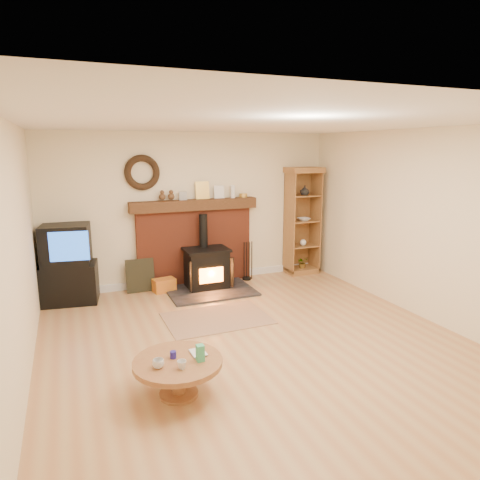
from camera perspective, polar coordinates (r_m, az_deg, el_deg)
name	(u,v)px	position (r m, az deg, el deg)	size (l,w,h in m)	color
ground	(259,345)	(5.32, 2.50, -13.81)	(5.50, 5.50, 0.00)	#B07749
room_shell	(255,203)	(4.91, 2.03, 4.98)	(5.02, 5.52, 2.61)	beige
chimney_breast	(195,238)	(7.45, -6.01, 0.21)	(2.20, 0.22, 1.78)	brown
wood_stove	(207,270)	(7.22, -4.39, -3.97)	(1.40, 1.00, 1.25)	black
area_rug	(217,318)	(6.07, -3.10, -10.38)	(1.42, 0.97, 0.01)	brown
tv_unit	(68,266)	(7.03, -21.98, -3.18)	(0.90, 0.69, 1.21)	black
curio_cabinet	(302,221)	(8.12, 8.22, 2.54)	(0.64, 0.46, 2.00)	brown
firelog_box	(164,285)	(7.23, -10.07, -5.95)	(0.35, 0.22, 0.22)	#E9B207
leaning_painting	(140,275)	(7.27, -13.15, -4.63)	(0.46, 0.03, 0.55)	black
fire_tools	(247,271)	(7.75, 0.97, -4.18)	(0.19, 0.16, 0.70)	black
coffee_table	(178,367)	(4.26, -8.26, -16.38)	(0.85, 0.85, 0.53)	brown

